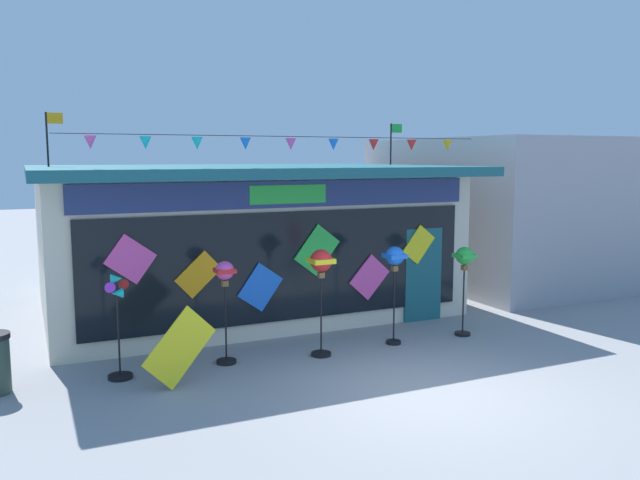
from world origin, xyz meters
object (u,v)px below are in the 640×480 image
wind_spinner_left (225,285)px  display_kite_on_ground (180,347)px  wind_spinner_far_left (118,316)px  wind_spinner_center_left (321,270)px  wind_spinner_center_right (395,264)px  kite_shop_building (241,236)px  wind_spinner_right (464,264)px

wind_spinner_left → display_kite_on_ground: bearing=-141.7°
wind_spinner_far_left → display_kite_on_ground: bearing=-41.4°
wind_spinner_far_left → wind_spinner_center_left: size_ratio=0.89×
wind_spinner_center_right → wind_spinner_far_left: bearing=178.2°
wind_spinner_far_left → wind_spinner_center_left: 3.46m
kite_shop_building → wind_spinner_center_left: bearing=-88.9°
wind_spinner_far_left → wind_spinner_right: wind_spinner_right is taller
wind_spinner_center_left → display_kite_on_ground: bearing=-170.1°
wind_spinner_left → wind_spinner_center_left: (1.65, -0.30, 0.18)m
wind_spinner_center_left → wind_spinner_center_right: (1.55, 0.09, -0.01)m
wind_spinner_left → wind_spinner_right: bearing=-3.4°
wind_spinner_center_left → kite_shop_building: bearing=91.1°
wind_spinner_center_left → display_kite_on_ground: (-2.61, -0.46, -0.93)m
wind_spinner_far_left → wind_spinner_left: 1.79m
wind_spinner_center_left → wind_spinner_far_left: bearing=175.8°
wind_spinner_right → wind_spinner_left: bearing=176.6°
wind_spinner_center_right → display_kite_on_ground: bearing=-172.5°
wind_spinner_far_left → wind_spinner_right: bearing=-2.0°
wind_spinner_center_right → kite_shop_building: bearing=111.4°
wind_spinner_far_left → kite_shop_building: bearing=50.4°
wind_spinner_far_left → display_kite_on_ground: (0.80, -0.71, -0.41)m
wind_spinner_left → wind_spinner_right: wind_spinner_left is taller
wind_spinner_far_left → wind_spinner_left: size_ratio=0.96×
kite_shop_building → wind_spinner_far_left: bearing=-129.6°
wind_spinner_left → wind_spinner_right: 4.76m
kite_shop_building → wind_spinner_right: kite_shop_building is taller
kite_shop_building → wind_spinner_far_left: size_ratio=5.30×
wind_spinner_far_left → wind_spinner_right: (6.51, -0.23, 0.40)m
kite_shop_building → display_kite_on_ground: kite_shop_building is taller
wind_spinner_right → kite_shop_building: bearing=126.8°
wind_spinner_center_right → wind_spinner_right: wind_spinner_center_right is taller
kite_shop_building → display_kite_on_ground: size_ratio=7.97×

